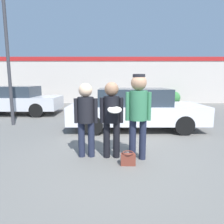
{
  "coord_description": "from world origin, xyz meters",
  "views": [
    {
      "loc": [
        -0.17,
        -4.24,
        1.73
      ],
      "look_at": [
        -0.18,
        0.23,
        1.01
      ],
      "focal_mm": 32.0,
      "sensor_mm": 36.0,
      "label": 1
    }
  ],
  "objects": [
    {
      "name": "person_right",
      "position": [
        0.39,
        -0.03,
        1.14
      ],
      "size": [
        0.55,
        0.38,
        1.85
      ],
      "color": "#1E2338",
      "rests_on": "ground"
    },
    {
      "name": "storefront_building",
      "position": [
        0.0,
        10.94,
        1.74
      ],
      "size": [
        24.0,
        0.22,
        3.43
      ],
      "color": "beige",
      "rests_on": "ground"
    },
    {
      "name": "handbag",
      "position": [
        0.16,
        -0.35,
        0.13
      ],
      "size": [
        0.3,
        0.23,
        0.28
      ],
      "color": "brown",
      "rests_on": "ground"
    },
    {
      "name": "street_lamp",
      "position": [
        -3.81,
        3.38,
        4.06
      ],
      "size": [
        1.38,
        0.35,
        6.71
      ],
      "color": "#38383D",
      "rests_on": "ground"
    },
    {
      "name": "parked_car_far",
      "position": [
        -5.13,
        5.89,
        0.73
      ],
      "size": [
        4.48,
        1.97,
        1.43
      ],
      "color": "silver",
      "rests_on": "ground"
    },
    {
      "name": "person_left",
      "position": [
        -0.75,
        0.12,
        0.99
      ],
      "size": [
        0.53,
        0.36,
        1.66
      ],
      "color": "#1E2338",
      "rests_on": "ground"
    },
    {
      "name": "ground_plane",
      "position": [
        0.0,
        0.0,
        0.0
      ],
      "size": [
        56.0,
        56.0,
        0.0
      ],
      "primitive_type": "plane",
      "color": "#66635E"
    },
    {
      "name": "person_middle_with_frisbee",
      "position": [
        -0.18,
        0.07,
        1.01
      ],
      "size": [
        0.51,
        0.57,
        1.69
      ],
      "color": "black",
      "rests_on": "ground"
    },
    {
      "name": "parked_car_near",
      "position": [
        0.66,
        2.8,
        0.72
      ],
      "size": [
        4.65,
        1.93,
        1.44
      ],
      "color": "silver",
      "rests_on": "ground"
    },
    {
      "name": "shrub",
      "position": [
        4.35,
        10.29,
        0.46
      ],
      "size": [
        0.93,
        0.93,
        0.93
      ],
      "color": "#387A3D",
      "rests_on": "ground"
    }
  ]
}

